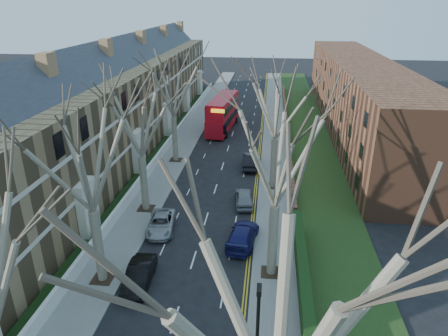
% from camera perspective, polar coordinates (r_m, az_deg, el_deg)
% --- Properties ---
extents(pavement_left, '(3.00, 102.00, 0.12)m').
position_cam_1_polar(pavement_left, '(57.87, -4.71, 5.15)').
color(pavement_left, slate).
rests_on(pavement_left, ground).
extents(pavement_right, '(3.00, 102.00, 0.12)m').
position_cam_1_polar(pavement_right, '(56.81, 7.29, 4.69)').
color(pavement_right, slate).
rests_on(pavement_right, ground).
extents(terrace_left, '(9.70, 78.00, 13.60)m').
position_cam_1_polar(terrace_left, '(51.13, -15.20, 8.40)').
color(terrace_left, olive).
rests_on(terrace_left, ground).
extents(flats_right, '(13.97, 54.00, 10.00)m').
position_cam_1_polar(flats_right, '(60.65, 18.56, 9.69)').
color(flats_right, brown).
rests_on(flats_right, ground).
extents(wall_hedge_right, '(0.70, 24.00, 1.80)m').
position_cam_1_polar(wall_hedge_right, '(23.89, 11.90, -21.61)').
color(wall_hedge_right, brown).
rests_on(wall_hedge_right, ground).
extents(front_wall_left, '(0.30, 78.00, 1.00)m').
position_cam_1_polar(front_wall_left, '(50.69, -8.29, 3.03)').
color(front_wall_left, white).
rests_on(front_wall_left, ground).
extents(grass_verge_right, '(6.00, 102.00, 0.06)m').
position_cam_1_polar(grass_verge_right, '(57.03, 11.83, 4.55)').
color(grass_verge_right, '#1E3513').
rests_on(grass_verge_right, ground).
extents(tree_left_mid, '(10.50, 10.50, 14.71)m').
position_cam_1_polar(tree_left_mid, '(24.96, -19.36, 2.59)').
color(tree_left_mid, '#675E4A').
rests_on(tree_left_mid, ground).
extents(tree_left_far, '(10.15, 10.15, 14.22)m').
position_cam_1_polar(tree_left_far, '(33.89, -12.22, 7.99)').
color(tree_left_far, '#675E4A').
rests_on(tree_left_far, ground).
extents(tree_left_dist, '(10.50, 10.50, 14.71)m').
position_cam_1_polar(tree_left_dist, '(45.07, -7.46, 12.37)').
color(tree_left_dist, '#675E4A').
rests_on(tree_left_dist, ground).
extents(tree_right_near, '(10.85, 10.85, 15.20)m').
position_cam_1_polar(tree_right_near, '(11.95, 8.44, -18.37)').
color(tree_right_near, '#675E4A').
rests_on(tree_right_near, ground).
extents(tree_right_mid, '(10.50, 10.50, 14.71)m').
position_cam_1_polar(tree_right_mid, '(24.40, 7.76, 3.25)').
color(tree_right_mid, '#675E4A').
rests_on(tree_right_mid, ground).
extents(tree_right_far, '(10.15, 10.15, 14.22)m').
position_cam_1_polar(tree_right_far, '(37.95, 7.55, 9.90)').
color(tree_right_far, '#675E4A').
rests_on(tree_right_far, ground).
extents(double_decker_bus, '(3.68, 11.50, 4.72)m').
position_cam_1_polar(double_decker_bus, '(58.28, -0.16, 7.67)').
color(double_decker_bus, '#B20C19').
rests_on(double_decker_bus, ground).
extents(car_left_mid, '(1.75, 4.43, 1.43)m').
position_cam_1_polar(car_left_mid, '(28.12, -12.01, -14.78)').
color(car_left_mid, black).
rests_on(car_left_mid, ground).
extents(car_left_far, '(2.61, 4.77, 1.27)m').
position_cam_1_polar(car_left_far, '(33.67, -8.97, -7.80)').
color(car_left_far, '#98999E').
rests_on(car_left_far, ground).
extents(car_right_near, '(2.65, 5.18, 1.44)m').
position_cam_1_polar(car_right_near, '(31.59, 2.67, -9.58)').
color(car_right_near, '#181855').
rests_on(car_right_near, ground).
extents(car_right_mid, '(2.13, 4.25, 1.39)m').
position_cam_1_polar(car_right_mid, '(37.22, 2.86, -4.25)').
color(car_right_mid, gray).
rests_on(car_right_mid, ground).
extents(car_right_far, '(1.85, 4.92, 1.61)m').
position_cam_1_polar(car_right_far, '(45.43, 3.85, 1.08)').
color(car_right_far, black).
rests_on(car_right_far, ground).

